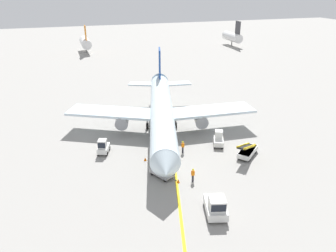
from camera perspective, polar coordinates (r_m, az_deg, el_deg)
ground_plane at (r=41.49m, az=0.42°, el=-7.16°), size 300.00×300.00×0.00m
taxi_line_yellow at (r=46.19m, az=0.77°, el=-3.79°), size 21.59×77.19×0.01m
airliner at (r=49.69m, az=-1.09°, el=2.52°), size 27.84×34.78×10.10m
pushback_tug at (r=33.83m, az=8.11°, el=-13.26°), size 2.77×3.97×2.20m
baggage_tug_near_wing at (r=47.16m, az=8.54°, el=-2.22°), size 2.16×2.72×2.10m
baggage_tug_by_cargo_door at (r=45.29m, az=-10.90°, el=-3.52°), size 2.04×2.70×2.10m
belt_loader_forward_hold at (r=45.02m, az=13.27°, el=-4.12°), size 4.63×4.17×2.59m
belt_loader_aft_hold at (r=45.13m, az=13.29°, el=-4.05°), size 4.47×4.37×2.59m
baggage_cart_loaded at (r=39.60m, az=-1.02°, el=-7.98°), size 2.71×3.68×0.94m
ground_crew_marshaller at (r=44.65m, az=2.52°, el=-3.51°), size 0.36×0.24×1.70m
ground_crew_wing_walker at (r=38.55m, az=4.23°, el=-8.23°), size 0.36×0.24×1.70m
safety_cone_nose_left at (r=43.16m, az=-3.88°, el=-5.59°), size 0.36×0.36×0.44m
safety_cone_nose_right at (r=38.68m, az=1.74°, el=-9.25°), size 0.36×0.36×0.44m
distant_aircraft_mid_right at (r=113.70m, az=-13.79°, el=13.59°), size 3.00×10.10×8.80m
distant_aircraft_far_right at (r=124.45m, az=10.83°, el=14.62°), size 3.00×10.10×8.80m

